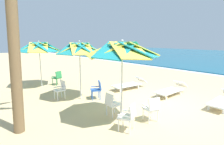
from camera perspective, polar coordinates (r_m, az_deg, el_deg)
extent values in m
plane|color=#D3B784|center=(7.96, 14.50, -9.90)|extent=(80.00, 80.00, 0.00)
cylinder|color=silver|center=(5.89, 3.18, -5.06)|extent=(0.05, 0.05, 2.30)
cube|color=teal|center=(5.48, 8.83, 7.27)|extent=(1.36, 1.25, 0.51)
cube|color=#EFDB4C|center=(5.92, 8.51, 7.50)|extent=(1.26, 1.32, 0.51)
cube|color=teal|center=(6.21, 5.43, 7.70)|extent=(1.25, 1.36, 0.51)
cube|color=#EFDB4C|center=(6.22, 1.37, 7.75)|extent=(1.32, 1.26, 0.51)
cube|color=teal|center=(5.93, -1.80, 7.62)|extent=(1.36, 1.25, 0.51)
cube|color=#EFDB4C|center=(5.50, -2.29, 7.40)|extent=(1.26, 1.32, 0.51)
cube|color=teal|center=(5.17, 0.75, 7.21)|extent=(1.25, 1.36, 0.51)
cube|color=#EFDB4C|center=(5.16, 5.64, 7.15)|extent=(1.32, 1.26, 0.51)
sphere|color=silver|center=(5.68, 3.34, 10.22)|extent=(0.08, 0.08, 0.08)
cube|color=white|center=(6.46, 0.50, -10.23)|extent=(0.47, 0.47, 0.05)
cube|color=white|center=(6.28, -0.96, -8.69)|extent=(0.42, 0.12, 0.40)
cube|color=white|center=(6.58, -0.57, -8.84)|extent=(0.07, 0.40, 0.03)
cube|color=white|center=(6.28, 1.63, -9.80)|extent=(0.07, 0.40, 0.03)
cylinder|color=white|center=(6.78, 0.78, -11.33)|extent=(0.04, 0.04, 0.41)
cylinder|color=white|center=(6.52, 2.72, -12.24)|extent=(0.04, 0.04, 0.41)
cylinder|color=white|center=(6.59, -1.70, -12.01)|extent=(0.04, 0.04, 0.41)
cylinder|color=white|center=(6.32, 0.19, -12.99)|extent=(0.04, 0.04, 0.41)
cube|color=white|center=(5.51, 4.64, -14.06)|extent=(0.58, 0.58, 0.05)
cube|color=white|center=(5.36, 6.71, -12.21)|extent=(0.25, 0.42, 0.40)
cube|color=white|center=(5.29, 3.84, -13.79)|extent=(0.38, 0.19, 0.03)
cube|color=white|center=(5.64, 5.42, -12.26)|extent=(0.38, 0.19, 0.03)
cylinder|color=white|center=(5.52, 2.13, -16.63)|extent=(0.04, 0.04, 0.41)
cylinder|color=white|center=(5.81, 3.59, -15.20)|extent=(0.04, 0.04, 0.41)
cylinder|color=white|center=(5.41, 5.70, -17.31)|extent=(0.04, 0.04, 0.41)
cylinder|color=white|center=(5.70, 6.98, -15.79)|extent=(0.04, 0.04, 0.41)
cube|color=white|center=(6.24, 12.37, -11.25)|extent=(0.55, 0.55, 0.05)
cube|color=white|center=(6.01, 13.58, -9.86)|extent=(0.21, 0.43, 0.40)
cube|color=white|center=(6.09, 10.85, -10.63)|extent=(0.39, 0.16, 0.03)
cube|color=white|center=(6.32, 13.90, -9.99)|extent=(0.39, 0.16, 0.03)
cylinder|color=white|center=(6.37, 10.02, -12.98)|extent=(0.04, 0.04, 0.41)
cylinder|color=white|center=(6.56, 12.65, -12.37)|extent=(0.04, 0.04, 0.41)
cylinder|color=white|center=(6.11, 11.89, -14.11)|extent=(0.04, 0.04, 0.41)
cylinder|color=white|center=(6.30, 14.58, -13.43)|extent=(0.04, 0.04, 0.41)
cylinder|color=silver|center=(8.24, -10.17, -1.04)|extent=(0.05, 0.05, 2.21)
cube|color=teal|center=(7.78, -7.31, 7.74)|extent=(1.23, 1.16, 0.50)
cube|color=#EFDB4C|center=(8.18, -6.73, 7.88)|extent=(1.16, 1.22, 0.50)
cube|color=teal|center=(8.52, -8.28, 7.94)|extent=(1.16, 1.23, 0.50)
cube|color=#EFDB4C|center=(8.62, -10.95, 7.89)|extent=(1.22, 1.16, 0.50)
cube|color=teal|center=(8.42, -13.37, 7.74)|extent=(1.23, 1.16, 0.50)
cube|color=#EFDB4C|center=(8.04, -14.25, 7.59)|extent=(1.16, 1.22, 0.50)
cube|color=teal|center=(7.68, -12.88, 7.53)|extent=(1.16, 1.23, 0.50)
cube|color=#EFDB4C|center=(7.57, -9.90, 7.60)|extent=(1.22, 1.16, 0.50)
sphere|color=silver|center=(8.08, -10.53, 9.85)|extent=(0.08, 0.08, 0.08)
cube|color=white|center=(8.58, -16.64, -5.44)|extent=(0.45, 0.45, 0.05)
cube|color=white|center=(8.61, -15.51, -3.78)|extent=(0.42, 0.10, 0.40)
cube|color=white|center=(8.38, -16.09, -5.01)|extent=(0.04, 0.40, 0.03)
cube|color=white|center=(8.73, -17.23, -4.45)|extent=(0.04, 0.40, 0.03)
cylinder|color=white|center=(8.42, -17.14, -7.41)|extent=(0.04, 0.04, 0.41)
cylinder|color=white|center=(8.73, -18.10, -6.83)|extent=(0.04, 0.04, 0.41)
cylinder|color=white|center=(8.56, -14.98, -7.01)|extent=(0.04, 0.04, 0.41)
cylinder|color=white|center=(8.87, -16.00, -6.45)|extent=(0.04, 0.04, 0.41)
cube|color=blue|center=(8.28, -5.32, -5.60)|extent=(0.59, 0.59, 0.05)
cube|color=blue|center=(8.26, -3.97, -4.02)|extent=(0.42, 0.27, 0.40)
cube|color=blue|center=(8.06, -5.11, -5.23)|extent=(0.21, 0.37, 0.03)
cube|color=blue|center=(8.45, -5.54, -4.52)|extent=(0.21, 0.37, 0.03)
cylinder|color=blue|center=(8.16, -6.33, -7.57)|extent=(0.04, 0.04, 0.41)
cylinder|color=blue|center=(8.49, -6.66, -6.86)|extent=(0.04, 0.04, 0.41)
cylinder|color=blue|center=(8.21, -3.87, -7.42)|extent=(0.04, 0.04, 0.41)
cylinder|color=blue|center=(8.54, -4.30, -6.71)|extent=(0.04, 0.04, 0.41)
cylinder|color=silver|center=(11.13, -22.05, 1.18)|extent=(0.05, 0.05, 2.16)
cube|color=teal|center=(10.57, -20.35, 7.69)|extent=(1.41, 1.31, 0.56)
cube|color=#EFDB4C|center=(10.99, -19.35, 7.83)|extent=(1.32, 1.38, 0.56)
cube|color=teal|center=(11.42, -20.21, 7.85)|extent=(1.31, 1.41, 0.56)
cube|color=#EFDB4C|center=(11.61, -22.29, 7.75)|extent=(1.38, 1.32, 0.56)
cube|color=teal|center=(11.48, -24.48, 7.57)|extent=(1.41, 1.31, 0.56)
cube|color=#EFDB4C|center=(11.08, -25.61, 7.41)|extent=(1.32, 1.38, 0.56)
cube|color=teal|center=(10.63, -24.95, 7.38)|extent=(1.31, 1.41, 0.56)
cube|color=#EFDB4C|center=(10.42, -22.73, 7.50)|extent=(1.38, 1.32, 0.56)
sphere|color=silver|center=(11.01, -22.61, 9.25)|extent=(0.08, 0.08, 0.08)
cube|color=#2D8C4C|center=(11.35, -17.46, -1.65)|extent=(0.55, 0.55, 0.05)
cube|color=#2D8C4C|center=(11.16, -16.85, -0.64)|extent=(0.22, 0.43, 0.40)
cube|color=#2D8C4C|center=(11.21, -18.26, -1.28)|extent=(0.39, 0.16, 0.03)
cube|color=#2D8C4C|center=(11.46, -16.74, -0.94)|extent=(0.39, 0.16, 0.03)
cylinder|color=#2D8C4C|center=(11.43, -18.65, -2.84)|extent=(0.04, 0.04, 0.41)
cylinder|color=#2D8C4C|center=(11.65, -17.32, -2.52)|extent=(0.04, 0.04, 0.41)
cylinder|color=#2D8C4C|center=(11.16, -17.49, -3.08)|extent=(0.04, 0.04, 0.41)
cylinder|color=#2D8C4C|center=(11.39, -16.15, -2.75)|extent=(0.04, 0.04, 0.41)
cube|color=white|center=(8.53, 31.97, -8.04)|extent=(0.68, 1.71, 0.06)
cube|color=white|center=(7.93, 32.34, -10.48)|extent=(0.06, 0.06, 0.22)
cube|color=white|center=(8.06, 28.81, -9.81)|extent=(0.06, 0.06, 0.22)
cube|color=white|center=(9.23, 31.49, -7.59)|extent=(0.06, 0.06, 0.22)
cube|color=white|center=(9.20, 17.99, -5.67)|extent=(0.66, 1.71, 0.06)
cube|color=white|center=(10.04, 21.27, -3.44)|extent=(0.61, 0.49, 0.36)
cube|color=white|center=(8.59, 17.10, -7.74)|extent=(0.06, 0.06, 0.22)
cube|color=white|center=(8.87, 14.31, -7.04)|extent=(0.06, 0.06, 0.22)
cube|color=white|center=(9.65, 21.27, -6.00)|extent=(0.06, 0.06, 0.22)
cube|color=white|center=(9.89, 18.67, -5.44)|extent=(0.06, 0.06, 0.22)
cube|color=white|center=(9.92, 4.79, -4.04)|extent=(0.83, 1.76, 0.06)
cube|color=white|center=(10.55, 9.28, -2.22)|extent=(0.66, 0.55, 0.36)
cube|color=white|center=(9.38, 2.70, -5.75)|extent=(0.06, 0.06, 0.22)
cube|color=white|center=(9.78, 0.90, -5.06)|extent=(0.06, 0.06, 0.22)
cube|color=white|center=(10.17, 8.50, -4.58)|extent=(0.06, 0.06, 0.22)
cube|color=white|center=(10.54, 6.62, -4.00)|extent=(0.06, 0.06, 0.22)
cylinder|color=brown|center=(5.68, -29.23, 10.29)|extent=(0.30, 0.48, 5.68)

